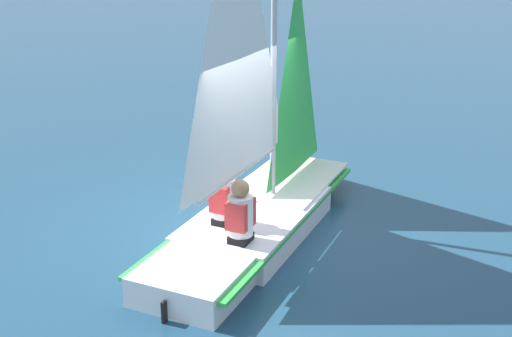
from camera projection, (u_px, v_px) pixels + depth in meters
ground_plane at (256, 234)px, 8.80m from camera, size 260.00×260.00×0.00m
sailboat_main at (256, 185)px, 8.55m from camera, size 4.64×2.91×4.91m
sailor_helm at (224, 204)px, 8.19m from camera, size 0.41×0.39×1.16m
sailor_crew at (241, 222)px, 7.70m from camera, size 0.41×0.39×1.16m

